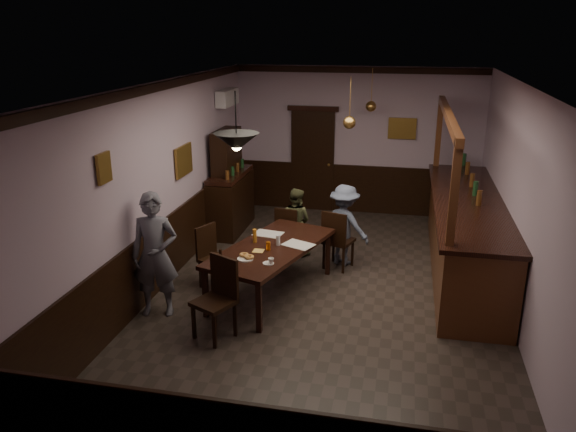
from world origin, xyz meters
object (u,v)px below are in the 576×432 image
(dining_table, at_px, (271,250))
(sideboard, at_px, (230,191))
(person_standing, at_px, (155,255))
(coffee_cup, at_px, (271,261))
(chair_far_right, at_px, (337,238))
(person_seated_left, at_px, (295,221))
(pendant_brass_far, at_px, (371,106))
(chair_far_left, at_px, (288,231))
(person_seated_right, at_px, (344,225))
(pendant_iron, at_px, (236,142))
(bar_counter, at_px, (465,234))
(pendant_brass_mid, at_px, (349,123))
(chair_side, at_px, (212,254))
(soda_can, at_px, (268,246))
(chair_near, at_px, (218,294))

(dining_table, distance_m, sideboard, 2.88)
(person_standing, xyz_separation_m, coffee_cup, (1.52, 0.25, -0.05))
(chair_far_right, bearing_deg, person_seated_left, -15.81)
(person_standing, bearing_deg, dining_table, 21.07)
(sideboard, xyz_separation_m, pendant_brass_far, (2.51, 1.01, 1.52))
(chair_far_left, xyz_separation_m, coffee_cup, (0.19, -1.98, 0.30))
(person_seated_right, distance_m, pendant_iron, 2.95)
(bar_counter, bearing_deg, coffee_cup, -142.20)
(pendant_brass_mid, distance_m, pendant_brass_far, 1.99)
(chair_side, relative_size, soda_can, 7.83)
(dining_table, relative_size, person_standing, 1.41)
(person_seated_left, height_order, soda_can, person_seated_left)
(person_standing, distance_m, person_seated_left, 2.88)
(dining_table, relative_size, person_seated_left, 2.07)
(person_standing, relative_size, coffee_cup, 21.30)
(chair_side, height_order, pendant_iron, pendant_iron)
(person_standing, height_order, coffee_cup, person_standing)
(chair_far_right, relative_size, coffee_cup, 12.29)
(chair_side, distance_m, bar_counter, 3.96)
(chair_near, xyz_separation_m, person_seated_left, (0.41, 2.87, 0.01))
(sideboard, bearing_deg, chair_side, -78.97)
(coffee_cup, relative_size, sideboard, 0.04)
(person_seated_right, relative_size, bar_counter, 0.30)
(chair_far_left, xyz_separation_m, sideboard, (-1.37, 1.16, 0.28))
(chair_side, bearing_deg, soda_can, -80.28)
(coffee_cup, relative_size, pendant_iron, 0.11)
(chair_far_right, bearing_deg, bar_counter, -151.36)
(coffee_cup, relative_size, soda_can, 0.67)
(chair_side, bearing_deg, chair_far_right, -36.02)
(chair_near, xyz_separation_m, pendant_brass_mid, (1.28, 2.80, 1.73))
(chair_near, bearing_deg, person_standing, -174.62)
(pendant_brass_mid, bearing_deg, chair_near, -114.50)
(chair_near, xyz_separation_m, person_standing, (-1.00, 0.38, 0.29))
(person_standing, relative_size, person_seated_left, 1.47)
(chair_far_right, xyz_separation_m, chair_side, (-1.75, -0.98, -0.02))
(dining_table, bearing_deg, coffee_cup, -76.92)
(soda_can, bearing_deg, chair_near, -108.58)
(pendant_brass_far, bearing_deg, pendant_brass_mid, -95.77)
(person_standing, distance_m, sideboard, 3.39)
(soda_can, height_order, pendant_brass_mid, pendant_brass_mid)
(person_seated_right, bearing_deg, pendant_iron, 86.01)
(chair_far_left, bearing_deg, soda_can, 101.24)
(bar_counter, bearing_deg, chair_side, -160.46)
(soda_can, relative_size, pendant_brass_mid, 0.15)
(pendant_iron, bearing_deg, chair_side, 129.33)
(chair_far_right, distance_m, soda_can, 1.50)
(chair_far_left, relative_size, person_seated_right, 0.68)
(coffee_cup, xyz_separation_m, pendant_brass_far, (0.95, 4.16, 1.50))
(chair_side, relative_size, person_seated_right, 0.70)
(dining_table, xyz_separation_m, chair_far_left, (-0.04, 1.35, -0.19))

